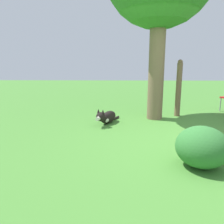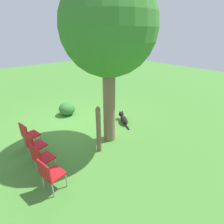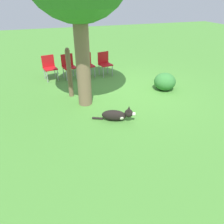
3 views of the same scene
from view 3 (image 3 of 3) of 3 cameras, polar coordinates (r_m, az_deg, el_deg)
ground_plane at (r=7.04m, az=4.10°, el=5.10°), size 30.00×30.00×0.00m
dog at (r=5.41m, az=1.35°, el=-0.82°), size 0.55×1.01×0.40m
fence_post at (r=6.64m, az=-11.08°, el=10.02°), size 0.14×0.14×1.47m
red_chair_0 at (r=8.46m, az=-1.97°, el=12.88°), size 0.50×0.51×0.86m
red_chair_1 at (r=8.36m, az=-6.60°, el=12.50°), size 0.50×0.51×0.86m
red_chair_2 at (r=8.30m, az=-11.32°, el=12.02°), size 0.50×0.51×0.86m
red_chair_3 at (r=8.30m, az=-16.04°, el=11.47°), size 0.50×0.51×0.86m
low_shrub at (r=7.35m, az=13.62°, el=7.73°), size 0.69×0.69×0.55m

